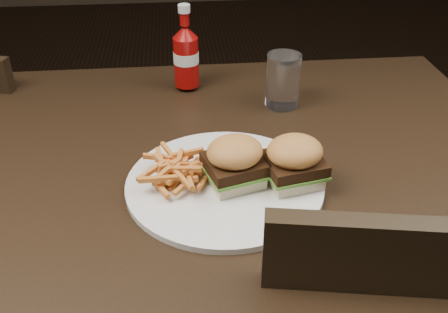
{
  "coord_description": "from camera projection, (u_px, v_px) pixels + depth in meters",
  "views": [
    {
      "loc": [
        -0.0,
        -0.75,
        1.23
      ],
      "look_at": [
        0.06,
        -0.08,
        0.8
      ],
      "focal_mm": 42.0,
      "sensor_mm": 36.0,
      "label": 1
    }
  ],
  "objects": [
    {
      "name": "ketchup_bottle",
      "position": [
        186.0,
        62.0,
        1.09
      ],
      "size": [
        0.07,
        0.07,
        0.1
      ],
      "primitive_type": "cylinder",
      "rotation": [
        0.0,
        0.0,
        -0.43
      ],
      "color": "#950A09",
      "rests_on": "dining_table"
    },
    {
      "name": "plate",
      "position": [
        225.0,
        184.0,
        0.82
      ],
      "size": [
        0.31,
        0.31,
        0.01
      ],
      "primitive_type": "cylinder",
      "color": "white",
      "rests_on": "dining_table"
    },
    {
      "name": "fries_pile",
      "position": [
        179.0,
        169.0,
        0.81
      ],
      "size": [
        0.12,
        0.12,
        0.04
      ],
      "primitive_type": null,
      "rotation": [
        0.0,
        0.0,
        0.26
      ],
      "color": "orange",
      "rests_on": "plate"
    },
    {
      "name": "sandwich_half_a",
      "position": [
        234.0,
        177.0,
        0.81
      ],
      "size": [
        0.09,
        0.09,
        0.02
      ],
      "primitive_type": "cube",
      "rotation": [
        0.0,
        0.0,
        0.29
      ],
      "color": "beige",
      "rests_on": "plate"
    },
    {
      "name": "chair_far",
      "position": [
        10.0,
        166.0,
        1.44
      ],
      "size": [
        0.45,
        0.45,
        0.04
      ],
      "primitive_type": "cube",
      "rotation": [
        0.0,
        0.0,
        2.88
      ],
      "color": "black",
      "rests_on": "ground"
    },
    {
      "name": "tumbler",
      "position": [
        283.0,
        80.0,
        1.03
      ],
      "size": [
        0.07,
        0.07,
        0.11
      ],
      "primitive_type": "cylinder",
      "rotation": [
        0.0,
        0.0,
        0.01
      ],
      "color": "white",
      "rests_on": "dining_table"
    },
    {
      "name": "sandwich_half_b",
      "position": [
        293.0,
        176.0,
        0.81
      ],
      "size": [
        0.09,
        0.09,
        0.02
      ],
      "primitive_type": "cube",
      "rotation": [
        0.0,
        0.0,
        0.2
      ],
      "color": "beige",
      "rests_on": "plate"
    },
    {
      "name": "dining_table",
      "position": [
        182.0,
        168.0,
        0.9
      ],
      "size": [
        1.2,
        0.8,
        0.04
      ],
      "primitive_type": "cube",
      "color": "black",
      "rests_on": "ground"
    }
  ]
}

